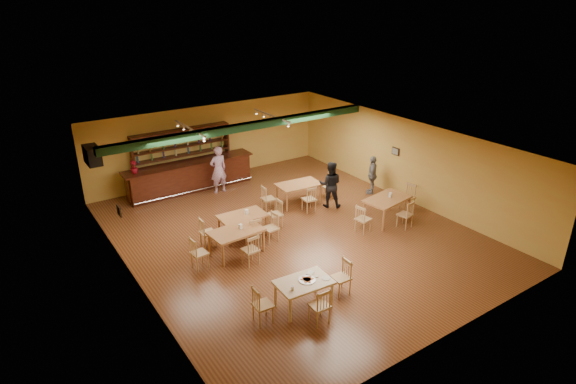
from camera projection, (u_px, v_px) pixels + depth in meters
floor at (292, 233)px, 15.20m from camera, size 12.00×12.00×0.00m
ceiling_beam at (246, 127)px, 16.21m from camera, size 10.00×0.30×0.25m
track_rail_left at (190, 129)px, 15.72m from camera, size 0.05×2.50×0.05m
track_rail_right at (272, 116)px, 17.36m from camera, size 0.05×2.50×0.05m
ac_unit at (93, 155)px, 15.02m from camera, size 0.34×0.70×0.48m
picture_left at (119, 211)px, 12.75m from camera, size 0.04×0.34×0.28m
picture_right at (396, 151)px, 17.46m from camera, size 0.04×0.34×0.28m
bar_counter at (190, 176)px, 18.27m from camera, size 5.09×0.85×1.13m
back_bar_hutch at (183, 158)px, 18.53m from camera, size 3.93×0.40×2.28m
poinsettia at (134, 167)px, 16.89m from camera, size 0.34×0.34×0.47m
dining_table_a at (243, 226)px, 14.86m from camera, size 1.48×0.92×0.73m
dining_table_b at (299, 194)px, 17.13m from camera, size 1.63×1.06×0.78m
dining_table_c at (237, 242)px, 13.84m from camera, size 1.60×1.03×0.77m
dining_table_d at (386, 209)px, 15.90m from camera, size 1.74×1.22×0.80m
near_table at (304, 294)px, 11.52m from camera, size 1.39×0.94×0.72m
pizza_tray at (307, 280)px, 11.42m from camera, size 0.54×0.54×0.01m
parmesan_shaker at (292, 288)px, 11.03m from camera, size 0.08×0.08×0.11m
napkin_stack at (310, 273)px, 11.69m from camera, size 0.25×0.23×0.03m
pizza_server at (311, 277)px, 11.53m from camera, size 0.31×0.26×0.00m
side_plate at (326, 278)px, 11.50m from camera, size 0.23×0.23×0.01m
patron_bar at (218, 170)px, 17.92m from camera, size 0.68×0.46×1.83m
patron_right_a at (330, 184)px, 16.75m from camera, size 1.04×1.01×1.68m
patron_right_b at (372, 175)px, 17.91m from camera, size 0.88×0.85×1.48m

